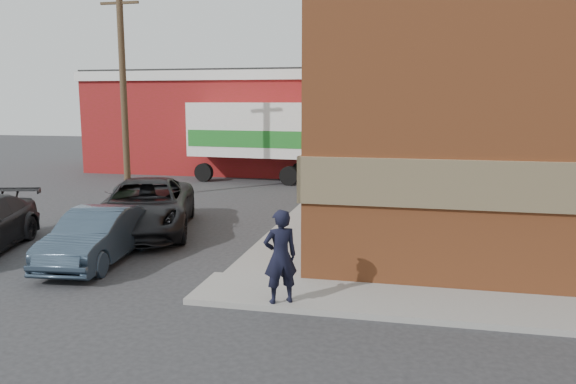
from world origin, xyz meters
The scene contains 9 objects.
ground centered at (0.00, 0.00, 0.00)m, with size 90.00×90.00×0.00m, color #28282B.
brick_building centered at (8.50, 9.00, 4.68)m, with size 14.25×18.25×9.36m.
sidewalk_west centered at (0.60, 9.00, 0.06)m, with size 1.80×18.00×0.12m, color gray.
warehouse centered at (-6.00, 20.00, 2.81)m, with size 16.30×8.30×5.60m.
utility_pole centered at (-7.50, 9.00, 4.75)m, with size 2.00×0.26×9.00m.
man centered at (1.41, -1.55, 1.03)m, with size 0.67×0.44×1.83m, color black.
sedan centered at (-3.74, 0.50, 0.67)m, with size 1.41×4.04×1.33m, color #334355.
suv_a centered at (-4.06, 3.74, 0.80)m, with size 2.65×5.75×1.60m, color black.
box_truck centered at (-3.25, 15.12, 2.23)m, with size 7.98×2.91×3.87m.
Camera 1 is at (3.82, -11.62, 3.97)m, focal length 35.00 mm.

